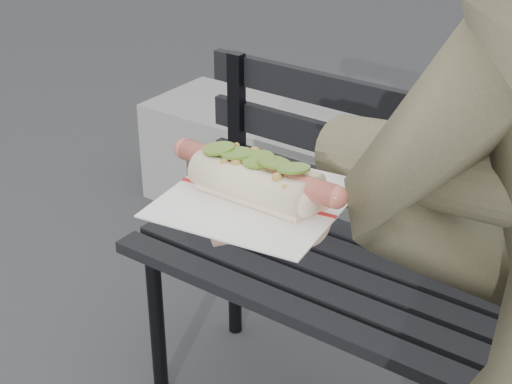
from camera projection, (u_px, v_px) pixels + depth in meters
park_bench at (437, 271)px, 1.77m from camera, size 1.50×0.44×0.88m
concrete_block at (295, 173)px, 2.93m from camera, size 1.20×0.40×0.40m
held_hotdog at (446, 187)px, 0.79m from camera, size 0.62×0.31×0.20m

